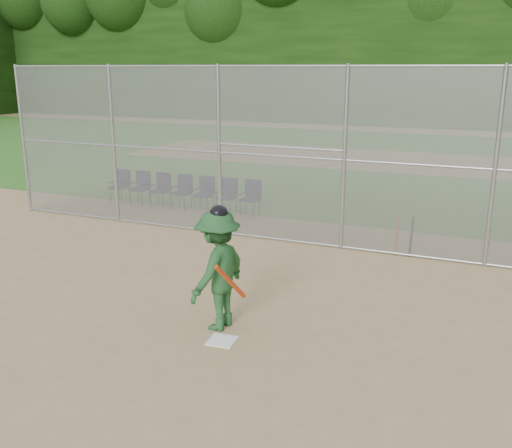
% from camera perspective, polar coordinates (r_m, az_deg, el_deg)
% --- Properties ---
extents(ground, '(100.00, 100.00, 0.00)m').
position_cam_1_polar(ground, '(8.91, -6.41, -10.82)').
color(ground, tan).
rests_on(ground, ground).
extents(grass_strip, '(100.00, 100.00, 0.00)m').
position_cam_1_polar(grass_strip, '(25.55, 13.79, 6.14)').
color(grass_strip, '#2E6A1F').
rests_on(grass_strip, ground).
extents(dirt_patch_far, '(24.00, 24.00, 0.00)m').
position_cam_1_polar(dirt_patch_far, '(25.55, 13.79, 6.15)').
color(dirt_patch_far, '#A5835C').
rests_on(dirt_patch_far, ground).
extents(backstop_fence, '(16.09, 0.09, 4.00)m').
position_cam_1_polar(backstop_fence, '(12.72, 4.44, 6.98)').
color(backstop_fence, gray).
rests_on(backstop_fence, ground).
extents(treeline, '(81.00, 60.00, 11.00)m').
position_cam_1_polar(treeline, '(27.27, 15.30, 18.21)').
color(treeline, black).
rests_on(treeline, ground).
extents(home_plate, '(0.43, 0.43, 0.02)m').
position_cam_1_polar(home_plate, '(8.64, -3.42, -11.56)').
color(home_plate, white).
rests_on(home_plate, ground).
extents(batter_at_plate, '(0.96, 1.36, 1.96)m').
position_cam_1_polar(batter_at_plate, '(8.72, -3.81, -4.56)').
color(batter_at_plate, '#215327').
rests_on(batter_at_plate, ground).
extents(spare_bats, '(0.36, 0.33, 0.83)m').
position_cam_1_polar(spare_bats, '(12.70, 14.61, -1.14)').
color(spare_bats, '#D84C14').
rests_on(spare_bats, ground).
extents(chair_0, '(0.54, 0.52, 0.96)m').
position_cam_1_polar(chair_0, '(17.59, -13.50, 3.69)').
color(chair_0, '#0F1239').
rests_on(chair_0, ground).
extents(chair_1, '(0.54, 0.52, 0.96)m').
position_cam_1_polar(chair_1, '(17.18, -11.58, 3.53)').
color(chair_1, '#0F1239').
rests_on(chair_1, ground).
extents(chair_2, '(0.54, 0.52, 0.96)m').
position_cam_1_polar(chair_2, '(16.79, -9.57, 3.36)').
color(chair_2, '#0F1239').
rests_on(chair_2, ground).
extents(chair_3, '(0.54, 0.52, 0.96)m').
position_cam_1_polar(chair_3, '(16.43, -7.47, 3.18)').
color(chair_3, '#0F1239').
rests_on(chair_3, ground).
extents(chair_4, '(0.54, 0.52, 0.96)m').
position_cam_1_polar(chair_4, '(16.09, -5.28, 2.98)').
color(chair_4, '#0F1239').
rests_on(chair_4, ground).
extents(chair_5, '(0.54, 0.52, 0.96)m').
position_cam_1_polar(chair_5, '(15.77, -2.99, 2.77)').
color(chair_5, '#0F1239').
rests_on(chair_5, ground).
extents(chair_6, '(0.54, 0.52, 0.96)m').
position_cam_1_polar(chair_6, '(15.48, -0.62, 2.55)').
color(chair_6, '#0F1239').
rests_on(chair_6, ground).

